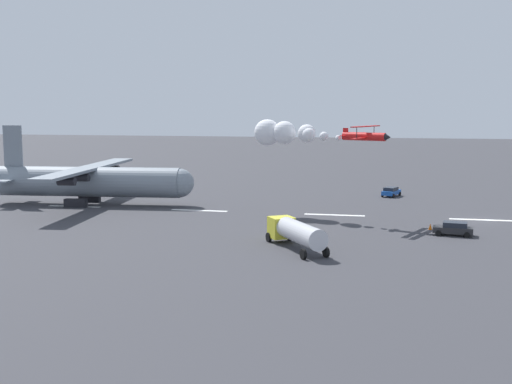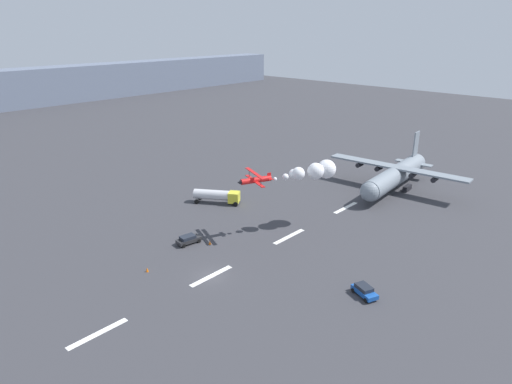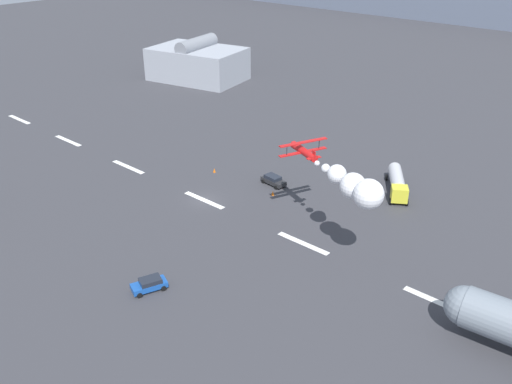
# 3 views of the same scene
# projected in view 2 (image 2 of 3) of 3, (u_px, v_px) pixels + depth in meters

# --- Properties ---
(ground_plane) EXTENTS (440.00, 440.00, 0.00)m
(ground_plane) POSITION_uv_depth(u_px,v_px,m) (211.00, 276.00, 68.52)
(ground_plane) COLOR #38383D
(ground_plane) RESTS_ON ground
(runway_stripe_3) EXTENTS (8.00, 0.90, 0.01)m
(runway_stripe_3) POSITION_uv_depth(u_px,v_px,m) (98.00, 334.00, 55.74)
(runway_stripe_3) COLOR white
(runway_stripe_3) RESTS_ON ground
(runway_stripe_4) EXTENTS (8.00, 0.90, 0.01)m
(runway_stripe_4) POSITION_uv_depth(u_px,v_px,m) (211.00, 276.00, 68.52)
(runway_stripe_4) COLOR white
(runway_stripe_4) RESTS_ON ground
(runway_stripe_5) EXTENTS (8.00, 0.90, 0.01)m
(runway_stripe_5) POSITION_uv_depth(u_px,v_px,m) (289.00, 236.00, 81.30)
(runway_stripe_5) COLOR white
(runway_stripe_5) RESTS_ON ground
(runway_stripe_6) EXTENTS (8.00, 0.90, 0.01)m
(runway_stripe_6) POSITION_uv_depth(u_px,v_px,m) (346.00, 208.00, 94.08)
(runway_stripe_6) COLOR white
(runway_stripe_6) RESTS_ON ground
(runway_stripe_7) EXTENTS (8.00, 0.90, 0.01)m
(runway_stripe_7) POSITION_uv_depth(u_px,v_px,m) (389.00, 186.00, 106.87)
(runway_stripe_7) COLOR white
(runway_stripe_7) RESTS_ON ground
(cargo_transport_plane) EXTENTS (29.35, 32.36, 11.56)m
(cargo_transport_plane) POSITION_uv_depth(u_px,v_px,m) (393.00, 176.00, 102.48)
(cargo_transport_plane) COLOR gray
(cargo_transport_plane) RESTS_ON ground
(stunt_biplane_red) EXTENTS (18.24, 10.84, 3.53)m
(stunt_biplane_red) POSITION_uv_depth(u_px,v_px,m) (312.00, 171.00, 82.01)
(stunt_biplane_red) COLOR red
(fuel_tanker_truck) EXTENTS (7.44, 9.55, 2.90)m
(fuel_tanker_truck) POSITION_uv_depth(u_px,v_px,m) (217.00, 195.00, 95.95)
(fuel_tanker_truck) COLOR yellow
(fuel_tanker_truck) RESTS_ON ground
(followme_car_yellow) EXTENTS (3.17, 4.42, 1.52)m
(followme_car_yellow) POSITION_uv_depth(u_px,v_px,m) (364.00, 291.00, 63.31)
(followme_car_yellow) COLOR #194CA5
(followme_car_yellow) RESTS_ON ground
(airport_staff_sedan) EXTENTS (4.50, 2.48, 1.52)m
(airport_staff_sedan) POSITION_uv_depth(u_px,v_px,m) (188.00, 239.00, 78.45)
(airport_staff_sedan) COLOR #262628
(airport_staff_sedan) RESTS_ON ground
(traffic_cone_near) EXTENTS (0.44, 0.44, 0.75)m
(traffic_cone_near) POSITION_uv_depth(u_px,v_px,m) (147.00, 270.00, 69.58)
(traffic_cone_near) COLOR orange
(traffic_cone_near) RESTS_ON ground
(traffic_cone_far) EXTENTS (0.44, 0.44, 0.75)m
(traffic_cone_far) POSITION_uv_depth(u_px,v_px,m) (210.00, 242.00, 78.29)
(traffic_cone_far) COLOR orange
(traffic_cone_far) RESTS_ON ground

